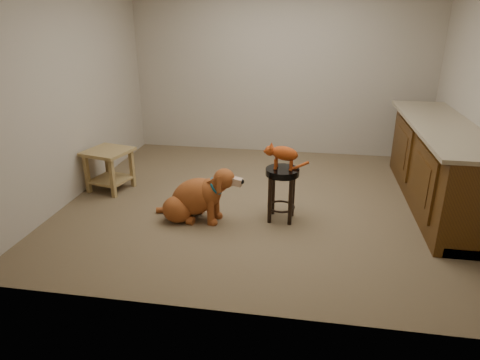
% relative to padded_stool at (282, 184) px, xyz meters
% --- Properties ---
extents(floor, '(4.50, 4.00, 0.01)m').
position_rel_padded_stool_xyz_m(floor, '(-0.22, 0.40, -0.41)').
color(floor, brown).
rests_on(floor, ground).
extents(room_shell, '(4.54, 4.04, 2.62)m').
position_rel_padded_stool_xyz_m(room_shell, '(-0.22, 0.40, 1.27)').
color(room_shell, '#A39683').
rests_on(room_shell, ground).
extents(cabinet_run, '(0.70, 2.56, 0.94)m').
position_rel_padded_stool_xyz_m(cabinet_run, '(1.72, 0.70, 0.03)').
color(cabinet_run, '#492B0D').
rests_on(cabinet_run, ground).
extents(padded_stool, '(0.35, 0.35, 0.57)m').
position_rel_padded_stool_xyz_m(padded_stool, '(0.00, 0.00, 0.00)').
color(padded_stool, black).
rests_on(padded_stool, ground).
extents(wood_stool, '(0.40, 0.40, 0.72)m').
position_rel_padded_stool_xyz_m(wood_stool, '(1.63, 1.04, -0.04)').
color(wood_stool, brown).
rests_on(wood_stool, ground).
extents(side_table, '(0.60, 0.60, 0.51)m').
position_rel_padded_stool_xyz_m(side_table, '(-2.16, 0.48, -0.07)').
color(side_table, olive).
rests_on(side_table, ground).
extents(golden_retriever, '(1.01, 0.53, 0.65)m').
position_rel_padded_stool_xyz_m(golden_retriever, '(-0.90, -0.14, -0.17)').
color(golden_retriever, brown).
rests_on(golden_retriever, ground).
extents(tabby_kitten, '(0.48, 0.16, 0.29)m').
position_rel_padded_stool_xyz_m(tabby_kitten, '(-0.01, 0.00, 0.33)').
color(tabby_kitten, '#92340E').
rests_on(tabby_kitten, padded_stool).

